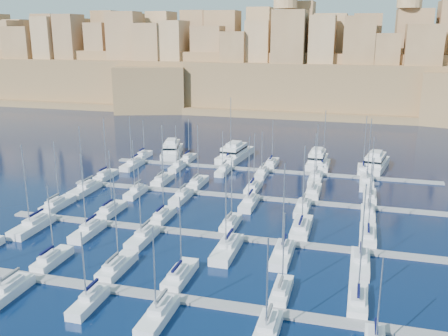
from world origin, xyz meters
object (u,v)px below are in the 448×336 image
(sailboat_4, at_px, (282,291))
(motor_yacht_c, at_px, (317,160))
(motor_yacht_a, at_px, (172,150))
(motor_yacht_d, at_px, (375,163))
(sailboat_2, at_px, (117,267))
(motor_yacht_b, at_px, (235,153))

(sailboat_4, relative_size, motor_yacht_c, 0.82)
(sailboat_4, distance_m, motor_yacht_c, 69.86)
(motor_yacht_a, height_order, motor_yacht_d, same)
(motor_yacht_c, bearing_deg, motor_yacht_a, 179.25)
(sailboat_2, bearing_deg, sailboat_4, -1.52)
(motor_yacht_d, bearing_deg, motor_yacht_a, -179.84)
(sailboat_2, height_order, motor_yacht_b, sailboat_2)
(motor_yacht_a, distance_m, motor_yacht_b, 18.54)
(motor_yacht_a, bearing_deg, motor_yacht_b, 3.15)
(motor_yacht_b, bearing_deg, sailboat_4, -70.88)
(sailboat_2, xyz_separation_m, motor_yacht_d, (38.34, 69.87, 0.97))
(motor_yacht_b, bearing_deg, motor_yacht_a, -176.85)
(sailboat_2, height_order, sailboat_4, sailboat_2)
(motor_yacht_a, relative_size, motor_yacht_d, 0.98)
(motor_yacht_b, bearing_deg, motor_yacht_c, -3.86)
(sailboat_2, distance_m, motor_yacht_c, 73.03)
(sailboat_2, xyz_separation_m, motor_yacht_b, (0.30, 70.73, 0.97))
(sailboat_2, relative_size, motor_yacht_d, 0.92)
(motor_yacht_a, distance_m, motor_yacht_d, 56.55)
(sailboat_2, xyz_separation_m, motor_yacht_a, (-18.21, 69.71, 0.97))
(motor_yacht_b, bearing_deg, motor_yacht_d, -1.29)
(sailboat_4, distance_m, motor_yacht_b, 75.57)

